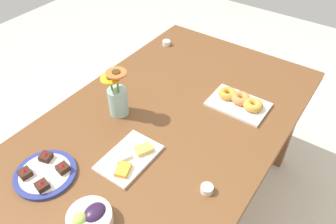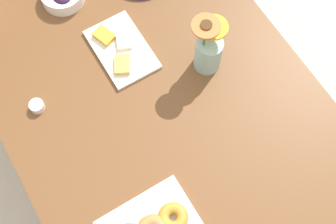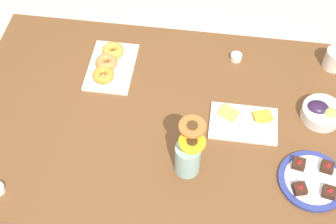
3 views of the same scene
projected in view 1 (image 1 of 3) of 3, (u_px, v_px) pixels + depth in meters
ground_plane at (168, 206)px, 2.02m from camera, size 6.00×6.00×0.00m
dining_table at (168, 131)px, 1.59m from camera, size 1.60×1.00×0.74m
grape_bowl at (90, 218)px, 1.11m from camera, size 0.16×0.16×0.07m
cheese_platter at (129, 158)px, 1.34m from camera, size 0.26×0.17×0.03m
croissant_platter at (240, 101)px, 1.59m from camera, size 0.19×0.28×0.05m
jam_cup_honey at (207, 189)px, 1.22m from camera, size 0.05×0.05×0.03m
jam_cup_berry at (166, 43)px, 2.02m from camera, size 0.05×0.05×0.03m
dessert_plate at (45, 173)px, 1.28m from camera, size 0.24×0.24×0.05m
flower_vase at (118, 99)px, 1.50m from camera, size 0.10×0.12×0.25m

